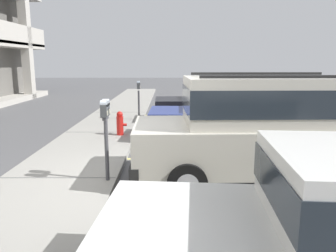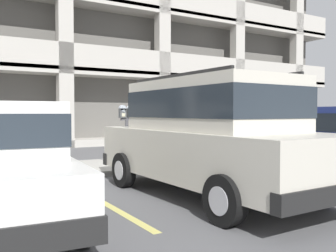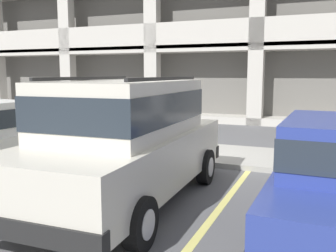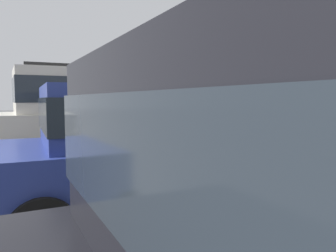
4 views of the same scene
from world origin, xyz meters
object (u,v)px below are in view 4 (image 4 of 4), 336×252
Objects in this scene: dark_hatchback at (149,147)px; parking_meter_near at (205,106)px; silver_suv at (93,114)px; red_sedan at (72,118)px.

parking_meter_near is at bearing 141.26° from dark_hatchback.
dark_hatchback is at bearing -40.26° from parking_meter_near.
parking_meter_near is at bearing 93.26° from silver_suv.
dark_hatchback is (6.56, -0.13, 0.00)m from red_sedan.
dark_hatchback is (3.20, -0.05, -0.27)m from silver_suv.
silver_suv reaches higher than red_sedan.
parking_meter_near is (-3.44, 2.91, 0.40)m from dark_hatchback.
parking_meter_near reaches higher than dark_hatchback.
silver_suv is 3.38m from red_sedan.
red_sedan is 3.12× the size of parking_meter_near.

